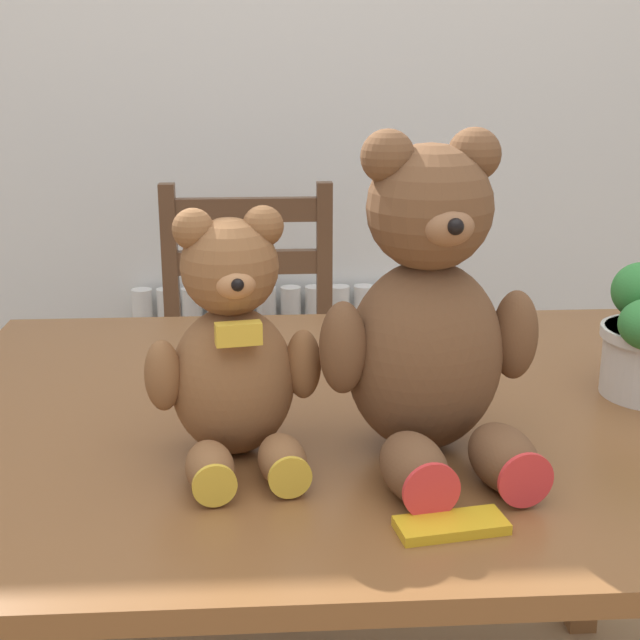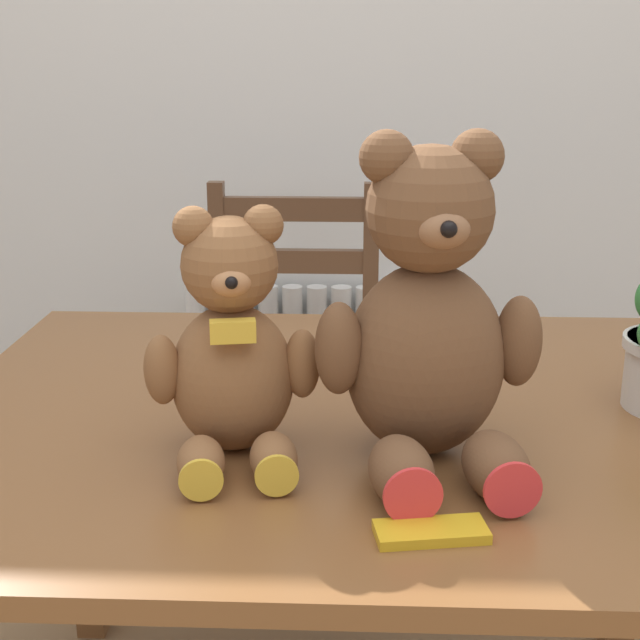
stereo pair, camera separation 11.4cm
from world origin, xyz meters
TOP-DOWN VIEW (x-y plane):
  - wall_back at (0.00, 1.87)m, footprint 8.00×0.04m
  - radiator at (-0.12, 1.80)m, footprint 0.80×0.10m
  - dining_table at (0.00, 0.49)m, footprint 1.25×0.99m
  - wooden_chair_behind at (-0.16, 1.37)m, footprint 0.44×0.42m
  - teddy_bear_left at (-0.16, 0.34)m, footprint 0.23×0.24m
  - teddy_bear_right at (0.09, 0.34)m, footprint 0.30×0.31m
  - chocolate_bar at (0.09, 0.13)m, footprint 0.13×0.07m

SIDE VIEW (x-z plane):
  - radiator at x=-0.12m, z-range -0.03..0.54m
  - wooden_chair_behind at x=-0.16m, z-range 0.01..0.92m
  - dining_table at x=0.00m, z-range 0.27..1.00m
  - chocolate_bar at x=0.09m, z-range 0.73..0.74m
  - teddy_bear_left at x=-0.16m, z-range 0.70..1.03m
  - teddy_bear_right at x=0.09m, z-range 0.70..1.12m
  - wall_back at x=0.00m, z-range 0.00..2.60m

